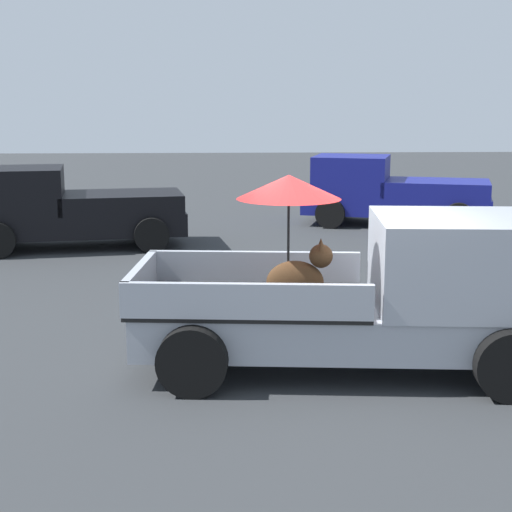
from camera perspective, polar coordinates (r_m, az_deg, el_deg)
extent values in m
plane|color=#2D3033|center=(9.83, 6.39, -8.11)|extent=(80.00, 80.00, 0.00)
cylinder|color=black|center=(10.89, 15.35, -4.30)|extent=(0.82, 0.35, 0.80)
cylinder|color=black|center=(9.07, 18.05, -7.61)|extent=(0.82, 0.35, 0.80)
cylinder|color=black|center=(10.67, -3.35, -4.23)|extent=(0.82, 0.35, 0.80)
cylinder|color=black|center=(8.81, -4.65, -7.64)|extent=(0.82, 0.35, 0.80)
cube|color=#9EA3AD|center=(9.65, 6.47, -4.92)|extent=(5.14, 2.25, 0.50)
cube|color=#9EA3AD|center=(9.66, 14.88, -0.38)|extent=(2.26, 2.04, 1.08)
cube|color=black|center=(9.57, -0.40, -3.25)|extent=(2.96, 2.09, 0.06)
cube|color=#9EA3AD|center=(10.41, -0.14, -0.75)|extent=(2.80, 0.35, 0.40)
cube|color=#9EA3AD|center=(8.62, -0.71, -3.31)|extent=(2.80, 0.35, 0.40)
cube|color=#9EA3AD|center=(9.67, -8.41, -1.81)|extent=(0.27, 1.84, 0.40)
ellipsoid|color=#472D19|center=(9.24, 2.86, -1.93)|extent=(0.71, 0.38, 0.52)
sphere|color=#472D19|center=(9.18, 4.75, 0.00)|extent=(0.30, 0.30, 0.28)
cone|color=#472D19|center=(9.23, 4.74, 0.95)|extent=(0.10, 0.10, 0.12)
cone|color=#472D19|center=(9.08, 4.78, 0.76)|extent=(0.10, 0.10, 0.12)
cylinder|color=black|center=(9.26, 2.37, 0.49)|extent=(0.03, 0.03, 1.28)
cone|color=red|center=(9.15, 2.40, 5.05)|extent=(1.33, 1.33, 0.28)
cylinder|color=black|center=(20.23, 5.43, 3.09)|extent=(0.80, 0.47, 0.76)
cylinder|color=black|center=(22.10, 6.16, 3.77)|extent=(0.80, 0.47, 0.76)
cylinder|color=black|center=(20.02, 14.53, 2.69)|extent=(0.80, 0.47, 0.76)
cylinder|color=black|center=(21.90, 14.50, 3.41)|extent=(0.80, 0.47, 0.76)
cube|color=navy|center=(20.98, 10.16, 3.73)|extent=(5.11, 3.09, 0.50)
cube|color=navy|center=(21.01, 6.95, 5.89)|extent=(2.33, 2.27, 1.00)
cube|color=navy|center=(20.89, 12.95, 4.83)|extent=(3.10, 2.49, 0.40)
cylinder|color=black|center=(19.04, -17.68, 2.09)|extent=(0.79, 0.37, 0.76)
cylinder|color=black|center=(17.09, -7.61, 1.53)|extent=(0.79, 0.37, 0.76)
cylinder|color=black|center=(18.96, -8.02, 2.48)|extent=(0.79, 0.37, 0.76)
cube|color=black|center=(17.97, -12.94, 2.36)|extent=(5.02, 2.52, 0.50)
cube|color=black|center=(17.94, -16.89, 4.57)|extent=(2.16, 2.07, 1.00)
cube|color=black|center=(17.91, -9.80, 3.91)|extent=(2.95, 2.20, 0.40)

